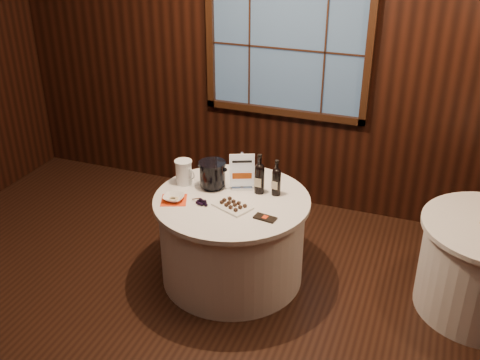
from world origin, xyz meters
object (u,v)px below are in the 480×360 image
at_px(chocolate_plate, 232,205).
at_px(chocolate_box, 265,218).
at_px(ice_bucket, 212,174).
at_px(cracker_bowl, 174,198).
at_px(sign_stand, 242,177).
at_px(main_table, 232,238).
at_px(port_bottle_right, 276,180).
at_px(grape_bunch, 203,201).
at_px(glass_pitcher, 184,172).
at_px(port_bottle_left, 259,176).

bearing_deg(chocolate_plate, chocolate_box, -14.23).
relative_size(ice_bucket, chocolate_plate, 0.69).
bearing_deg(cracker_bowl, sign_stand, 40.57).
distance_m(chocolate_plate, cracker_bowl, 0.49).
bearing_deg(ice_bucket, main_table, -29.11).
bearing_deg(port_bottle_right, sign_stand, -170.75).
distance_m(grape_bunch, glass_pitcher, 0.40).
bearing_deg(glass_pitcher, ice_bucket, 20.27).
height_order(port_bottle_left, cracker_bowl, port_bottle_left).
bearing_deg(port_bottle_right, main_table, -140.90).
bearing_deg(port_bottle_right, glass_pitcher, -165.76).
bearing_deg(main_table, sign_stand, 84.67).
xyz_separation_m(sign_stand, port_bottle_left, (0.16, -0.01, 0.04)).
bearing_deg(cracker_bowl, chocolate_plate, 7.22).
bearing_deg(main_table, cracker_bowl, -155.36).
xyz_separation_m(grape_bunch, glass_pitcher, (-0.29, 0.26, 0.09)).
bearing_deg(cracker_bowl, grape_bunch, 8.17).
xyz_separation_m(sign_stand, chocolate_plate, (0.04, -0.32, -0.10)).
height_order(main_table, port_bottle_left, port_bottle_left).
bearing_deg(grape_bunch, glass_pitcher, 137.87).
bearing_deg(grape_bunch, cracker_bowl, -171.83).
height_order(port_bottle_right, chocolate_plate, port_bottle_right).
xyz_separation_m(ice_bucket, cracker_bowl, (-0.21, -0.32, -0.10)).
relative_size(glass_pitcher, cracker_bowl, 1.28).
bearing_deg(glass_pitcher, port_bottle_right, 22.42).
relative_size(ice_bucket, grape_bunch, 1.28).
relative_size(sign_stand, port_bottle_left, 0.96).
distance_m(sign_stand, cracker_bowl, 0.59).
bearing_deg(ice_bucket, glass_pitcher, -175.92).
bearing_deg(port_bottle_left, cracker_bowl, -146.87).
distance_m(grape_bunch, cracker_bowl, 0.25).
distance_m(port_bottle_left, glass_pitcher, 0.65).
relative_size(main_table, grape_bunch, 7.01).
bearing_deg(port_bottle_left, glass_pitcher, -172.29).
distance_m(sign_stand, ice_bucket, 0.24).
height_order(ice_bucket, chocolate_box, ice_bucket).
bearing_deg(ice_bucket, grape_bunch, -82.42).
height_order(port_bottle_right, ice_bucket, port_bottle_right).
xyz_separation_m(main_table, ice_bucket, (-0.22, 0.12, 0.51)).
height_order(main_table, chocolate_plate, chocolate_plate).
xyz_separation_m(port_bottle_right, ice_bucket, (-0.53, -0.07, -0.01)).
bearing_deg(chocolate_box, port_bottle_right, 103.63).
distance_m(ice_bucket, chocolate_box, 0.67).
distance_m(port_bottle_right, grape_bunch, 0.62).
height_order(port_bottle_right, chocolate_box, port_bottle_right).
relative_size(chocolate_plate, glass_pitcher, 1.60).
xyz_separation_m(port_bottle_left, port_bottle_right, (0.14, 0.02, -0.02)).
xyz_separation_m(port_bottle_right, glass_pitcher, (-0.79, -0.09, -0.03)).
xyz_separation_m(main_table, chocolate_plate, (0.06, -0.13, 0.40)).
height_order(port_bottle_right, cracker_bowl, port_bottle_right).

